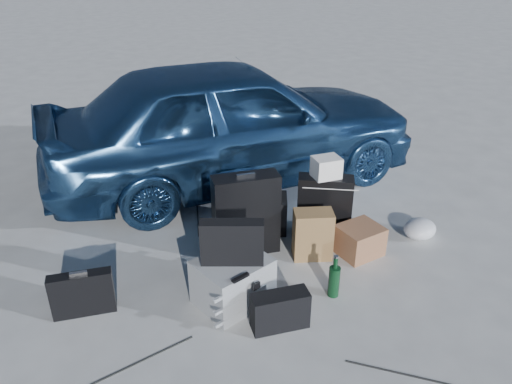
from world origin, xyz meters
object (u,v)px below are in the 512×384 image
pelican_case (233,281)px  duffel_bag (250,213)px  car (232,121)px  briefcase (82,294)px  suitcase_right (324,206)px  green_bottle (334,277)px  suitcase_left (246,215)px  cardboard_box (359,240)px

pelican_case → duffel_bag: 1.04m
car → duffel_bag: (-0.13, -1.09, -0.51)m
briefcase → suitcase_right: 2.14m
car → briefcase: bearing=133.7°
briefcase → suitcase_right: size_ratio=0.76×
briefcase → duffel_bag: size_ratio=0.66×
car → briefcase: car is taller
duffel_bag → green_bottle: size_ratio=1.94×
suitcase_right → green_bottle: bearing=-84.7°
suitcase_left → suitcase_right: (0.74, 0.05, -0.07)m
car → duffel_bag: size_ratio=5.95×
pelican_case → car: bearing=50.9°
car → green_bottle: bearing=179.6°
pelican_case → green_bottle: pelican_case is taller
briefcase → suitcase_left: suitcase_left is taller
cardboard_box → suitcase_left: bearing=159.9°
briefcase → cardboard_box: 2.26m
car → cardboard_box: 1.95m
suitcase_left → duffel_bag: (0.14, 0.34, -0.19)m
car → pelican_case: car is taller
suitcase_left → cardboard_box: (0.91, -0.33, -0.23)m
pelican_case → suitcase_left: suitcase_left is taller
briefcase → suitcase_right: bearing=15.1°
suitcase_left → cardboard_box: suitcase_left is taller
car → green_bottle: size_ratio=11.54×
cardboard_box → green_bottle: green_bottle is taller
car → green_bottle: (0.19, -2.21, -0.50)m
pelican_case → cardboard_box: bearing=-10.4°
cardboard_box → car: bearing=109.9°
suitcase_left → cardboard_box: size_ratio=2.07×
green_bottle → briefcase: bearing=168.8°
briefcase → suitcase_left: 1.42m
car → briefcase: 2.51m
car → suitcase_right: car is taller
pelican_case → suitcase_left: (0.29, 0.62, 0.18)m
pelican_case → briefcase: size_ratio=1.14×
duffel_bag → green_bottle: 1.16m
car → suitcase_right: bearing=-166.3°
duffel_bag → cardboard_box: (0.77, -0.67, -0.04)m
car → green_bottle: car is taller
suitcase_left → duffel_bag: 0.41m
pelican_case → suitcase_left: bearing=41.3°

